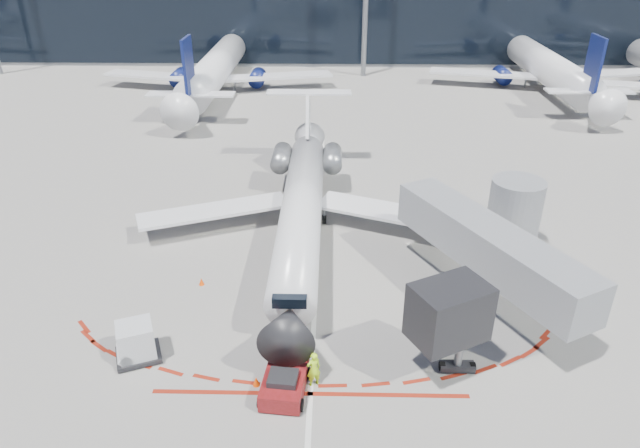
{
  "coord_description": "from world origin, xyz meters",
  "views": [
    {
      "loc": [
        0.84,
        -30.19,
        18.37
      ],
      "look_at": [
        0.2,
        -1.09,
        2.99
      ],
      "focal_mm": 32.0,
      "sensor_mm": 36.0,
      "label": 1
    }
  ],
  "objects_px": {
    "regional_jet": "(302,201)",
    "pushback_tug": "(284,383)",
    "ramp_worker": "(314,369)",
    "uld_container": "(136,342)"
  },
  "relations": [
    {
      "from": "regional_jet",
      "to": "ramp_worker",
      "type": "height_order",
      "value": "regional_jet"
    },
    {
      "from": "pushback_tug",
      "to": "ramp_worker",
      "type": "distance_m",
      "value": 1.42
    },
    {
      "from": "ramp_worker",
      "to": "uld_container",
      "type": "height_order",
      "value": "uld_container"
    },
    {
      "from": "pushback_tug",
      "to": "ramp_worker",
      "type": "bearing_deg",
      "value": 27.21
    },
    {
      "from": "ramp_worker",
      "to": "uld_container",
      "type": "bearing_deg",
      "value": -36.02
    },
    {
      "from": "ramp_worker",
      "to": "uld_container",
      "type": "xyz_separation_m",
      "value": [
        -8.39,
        1.59,
        0.04
      ]
    },
    {
      "from": "regional_jet",
      "to": "uld_container",
      "type": "height_order",
      "value": "regional_jet"
    },
    {
      "from": "pushback_tug",
      "to": "uld_container",
      "type": "xyz_separation_m",
      "value": [
        -7.12,
        2.08,
        0.42
      ]
    },
    {
      "from": "regional_jet",
      "to": "pushback_tug",
      "type": "height_order",
      "value": "regional_jet"
    },
    {
      "from": "pushback_tug",
      "to": "regional_jet",
      "type": "bearing_deg",
      "value": 95.65
    }
  ]
}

